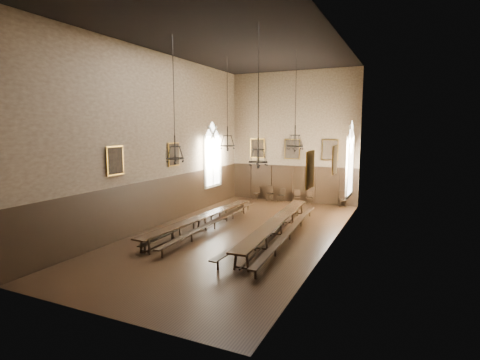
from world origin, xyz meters
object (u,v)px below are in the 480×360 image
Objects in this scene: chair_5 at (310,200)px; bench_right_outer at (290,233)px; chandelier_front_right at (258,151)px; chandelier_back_left at (227,140)px; chandelier_back_right at (295,140)px; bench_left_outer at (194,224)px; chair_2 at (270,196)px; bench_left_inner at (215,224)px; table_left at (202,223)px; chair_3 at (281,198)px; bench_right_inner at (267,231)px; chandelier_front_left at (175,150)px; chair_1 at (256,196)px; table_right at (276,228)px; chair_4 at (297,199)px; chair_7 at (343,202)px.

bench_right_outer is at bearing -88.17° from chair_5.
chair_5 is (-1.23, 8.49, -0.04)m from bench_right_outer.
chandelier_back_left is at bearing 126.35° from chandelier_front_right.
chair_5 is 0.18× the size of chandelier_back_right.
chair_2 reaches higher than bench_left_outer.
chair_5 is (2.80, 8.37, -0.02)m from bench_left_inner.
chandelier_back_right is (3.50, 2.18, 4.24)m from bench_left_inner.
table_left is 8.78m from chair_3.
bench_left_inner is (1.04, 0.36, 0.03)m from bench_left_outer.
chandelier_back_right is at bearing 75.24° from bench_right_inner.
chandelier_front_left and chandelier_front_right have the same top height.
bench_left_outer is 8.79m from chair_1.
chandelier_back_left is (-4.58, 2.72, 4.15)m from bench_right_outer.
chandelier_front_right is at bearing -61.19° from chair_3.
table_right is 11.06× the size of chair_1.
bench_left_outer is (-4.34, -0.44, -0.15)m from table_right.
bench_left_inner is (-3.30, -0.08, -0.11)m from table_right.
chair_4 is (-2.11, 8.46, -0.03)m from bench_right_outer.
chair_3 is 7.93m from chandelier_back_right.
chandelier_back_right is at bearing -5.75° from chandelier_back_left.
table_left is 4.59m from chandelier_front_left.
chandelier_back_right is (4.05, -0.41, 0.07)m from chandelier_back_left.
bench_left_outer is at bearing -176.63° from bench_right_inner.
chandelier_back_left is 0.94× the size of chandelier_front_left.
table_left is 9.23× the size of chair_7.
chair_2 is 2.02m from chair_4.
chair_2 reaches higher than chair_3.
chair_7 is at bearing 45.90° from chandelier_back_left.
bench_left_inner is 2.03× the size of chandelier_back_left.
table_left is at bearing -173.21° from table_right.
chair_5 is 7.54m from chandelier_back_right.
chandelier_back_right is at bearing -123.63° from chair_7.
table_right is at bearing -95.48° from chandelier_back_right.
bench_right_outer is 11.52× the size of chair_3.
chandelier_front_left is at bearing -127.23° from chandelier_back_right.
chair_5 is 12.32m from chandelier_front_left.
chandelier_front_right is at bearing -1.97° from chandelier_front_left.
chair_5 is at bearing 98.24° from bench_right_outer.
chair_2 is 11.96m from chandelier_front_left.
bench_left_outer is at bearing -174.23° from table_right.
chair_3 is 2.00m from chair_5.
table_right reaches higher than bench_right_outer.
bench_left_inner is 10.06× the size of chair_7.
chair_3 is (0.80, 8.31, -0.01)m from bench_left_inner.
chair_3 is (0.90, -0.12, -0.03)m from chair_2.
table_right is 4.93m from chandelier_front_right.
chair_3 is (-2.09, 8.44, -0.01)m from bench_right_inner.
chandelier_front_left is at bearing -139.68° from bench_right_inner.
bench_right_inner is at bearing -179.90° from bench_right_outer.
table_right reaches higher than table_left.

